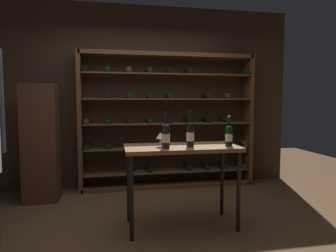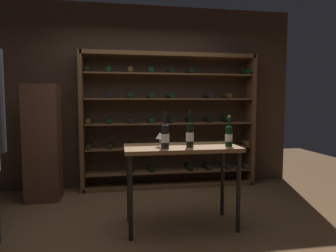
{
  "view_description": "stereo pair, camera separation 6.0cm",
  "coord_description": "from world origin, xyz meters",
  "px_view_note": "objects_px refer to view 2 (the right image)",
  "views": [
    {
      "loc": [
        -0.48,
        -2.97,
        1.33
      ],
      "look_at": [
        0.11,
        0.21,
        1.07
      ],
      "focal_mm": 31.46,
      "sensor_mm": 36.0,
      "label": 1
    },
    {
      "loc": [
        -0.43,
        -2.98,
        1.33
      ],
      "look_at": [
        0.11,
        0.21,
        1.07
      ],
      "focal_mm": 31.46,
      "sensor_mm": 36.0,
      "label": 2
    }
  ],
  "objects_px": {
    "display_cabinet": "(43,143)",
    "wine_bottle_green_slim": "(229,135)",
    "wine_bottle_black_capsule": "(165,135)",
    "wine_bottle_gold_foil": "(190,134)",
    "tasting_table": "(181,156)",
    "wine_glass_stemmed_right": "(160,136)",
    "wine_rack": "(169,121)"
  },
  "relations": [
    {
      "from": "display_cabinet",
      "to": "wine_bottle_green_slim",
      "type": "height_order",
      "value": "display_cabinet"
    },
    {
      "from": "wine_bottle_black_capsule",
      "to": "wine_bottle_gold_foil",
      "type": "height_order",
      "value": "wine_bottle_gold_foil"
    },
    {
      "from": "tasting_table",
      "to": "display_cabinet",
      "type": "xyz_separation_m",
      "value": [
        -1.66,
        1.16,
        0.02
      ]
    },
    {
      "from": "tasting_table",
      "to": "wine_bottle_green_slim",
      "type": "distance_m",
      "value": 0.54
    },
    {
      "from": "wine_bottle_green_slim",
      "to": "wine_glass_stemmed_right",
      "type": "xyz_separation_m",
      "value": [
        -0.72,
        0.08,
        -0.0
      ]
    },
    {
      "from": "tasting_table",
      "to": "wine_bottle_gold_foil",
      "type": "xyz_separation_m",
      "value": [
        0.07,
        -0.09,
        0.24
      ]
    },
    {
      "from": "display_cabinet",
      "to": "wine_glass_stemmed_right",
      "type": "bearing_deg",
      "value": -39.66
    },
    {
      "from": "wine_rack",
      "to": "wine_bottle_black_capsule",
      "type": "height_order",
      "value": "wine_rack"
    },
    {
      "from": "wine_bottle_black_capsule",
      "to": "wine_bottle_gold_foil",
      "type": "xyz_separation_m",
      "value": [
        0.27,
        0.05,
        0.01
      ]
    },
    {
      "from": "wine_bottle_green_slim",
      "to": "tasting_table",
      "type": "bearing_deg",
      "value": 167.38
    },
    {
      "from": "wine_bottle_green_slim",
      "to": "wine_bottle_gold_foil",
      "type": "height_order",
      "value": "wine_bottle_gold_foil"
    },
    {
      "from": "tasting_table",
      "to": "wine_bottle_green_slim",
      "type": "bearing_deg",
      "value": -12.62
    },
    {
      "from": "wine_bottle_green_slim",
      "to": "wine_bottle_gold_foil",
      "type": "bearing_deg",
      "value": 177.06
    },
    {
      "from": "wine_bottle_gold_foil",
      "to": "wine_glass_stemmed_right",
      "type": "height_order",
      "value": "wine_bottle_gold_foil"
    },
    {
      "from": "tasting_table",
      "to": "wine_bottle_gold_foil",
      "type": "height_order",
      "value": "wine_bottle_gold_foil"
    },
    {
      "from": "wine_rack",
      "to": "tasting_table",
      "type": "xyz_separation_m",
      "value": [
        -0.13,
        -1.5,
        -0.27
      ]
    },
    {
      "from": "tasting_table",
      "to": "wine_bottle_black_capsule",
      "type": "bearing_deg",
      "value": -144.99
    },
    {
      "from": "wine_bottle_black_capsule",
      "to": "wine_bottle_green_slim",
      "type": "bearing_deg",
      "value": 2.35
    },
    {
      "from": "wine_rack",
      "to": "wine_glass_stemmed_right",
      "type": "relative_size",
      "value": 18.06
    },
    {
      "from": "wine_bottle_green_slim",
      "to": "wine_bottle_black_capsule",
      "type": "bearing_deg",
      "value": -177.65
    },
    {
      "from": "wine_bottle_black_capsule",
      "to": "wine_bottle_gold_foil",
      "type": "relative_size",
      "value": 0.96
    },
    {
      "from": "wine_bottle_black_capsule",
      "to": "tasting_table",
      "type": "bearing_deg",
      "value": 35.01
    },
    {
      "from": "tasting_table",
      "to": "wine_glass_stemmed_right",
      "type": "bearing_deg",
      "value": -172.47
    },
    {
      "from": "wine_bottle_green_slim",
      "to": "wine_glass_stemmed_right",
      "type": "distance_m",
      "value": 0.72
    },
    {
      "from": "wine_rack",
      "to": "wine_bottle_black_capsule",
      "type": "distance_m",
      "value": 1.67
    },
    {
      "from": "wine_bottle_green_slim",
      "to": "wine_bottle_gold_foil",
      "type": "relative_size",
      "value": 0.85
    },
    {
      "from": "display_cabinet",
      "to": "wine_bottle_black_capsule",
      "type": "bearing_deg",
      "value": -41.34
    },
    {
      "from": "wine_bottle_green_slim",
      "to": "wine_glass_stemmed_right",
      "type": "height_order",
      "value": "wine_bottle_green_slim"
    },
    {
      "from": "wine_rack",
      "to": "tasting_table",
      "type": "distance_m",
      "value": 1.53
    },
    {
      "from": "display_cabinet",
      "to": "wine_glass_stemmed_right",
      "type": "distance_m",
      "value": 1.87
    },
    {
      "from": "wine_bottle_black_capsule",
      "to": "wine_bottle_green_slim",
      "type": "height_order",
      "value": "wine_bottle_black_capsule"
    },
    {
      "from": "wine_bottle_gold_foil",
      "to": "wine_glass_stemmed_right",
      "type": "relative_size",
      "value": 2.54
    }
  ]
}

